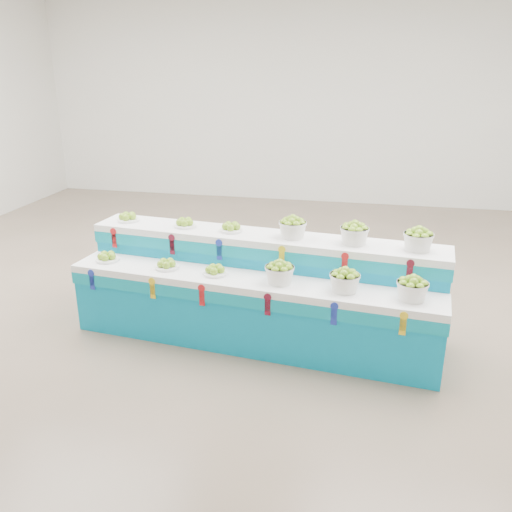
# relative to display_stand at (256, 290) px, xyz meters

# --- Properties ---
(ground) EXTENTS (10.00, 10.00, 0.00)m
(ground) POSITION_rel_display_stand_xyz_m (-0.52, 0.79, -0.51)
(ground) COLOR #6D5D4C
(ground) RESTS_ON ground
(back_wall) EXTENTS (10.00, 0.00, 10.00)m
(back_wall) POSITION_rel_display_stand_xyz_m (-0.52, 5.79, 1.49)
(back_wall) COLOR silver
(back_wall) RESTS_ON ground
(display_stand) EXTENTS (3.71, 1.33, 1.02)m
(display_stand) POSITION_rel_display_stand_xyz_m (0.00, 0.00, 0.00)
(display_stand) COLOR #0586B2
(display_stand) RESTS_ON ground
(plate_lower_left) EXTENTS (0.26, 0.26, 0.10)m
(plate_lower_left) POSITION_rel_display_stand_xyz_m (-1.55, -0.06, 0.26)
(plate_lower_left) COLOR white
(plate_lower_left) RESTS_ON display_stand
(plate_lower_mid) EXTENTS (0.26, 0.26, 0.10)m
(plate_lower_mid) POSITION_rel_display_stand_xyz_m (-0.87, -0.13, 0.26)
(plate_lower_mid) COLOR white
(plate_lower_mid) RESTS_ON display_stand
(plate_lower_right) EXTENTS (0.26, 0.26, 0.10)m
(plate_lower_right) POSITION_rel_display_stand_xyz_m (-0.36, -0.19, 0.26)
(plate_lower_right) COLOR white
(plate_lower_right) RESTS_ON display_stand
(basket_lower_left) EXTENTS (0.30, 0.30, 0.21)m
(basket_lower_left) POSITION_rel_display_stand_xyz_m (0.28, -0.26, 0.31)
(basket_lower_left) COLOR silver
(basket_lower_left) RESTS_ON display_stand
(basket_lower_mid) EXTENTS (0.30, 0.30, 0.21)m
(basket_lower_mid) POSITION_rel_display_stand_xyz_m (0.87, -0.32, 0.31)
(basket_lower_mid) COLOR silver
(basket_lower_mid) RESTS_ON display_stand
(basket_lower_right) EXTENTS (0.30, 0.30, 0.21)m
(basket_lower_right) POSITION_rel_display_stand_xyz_m (1.45, -0.39, 0.31)
(basket_lower_right) COLOR silver
(basket_lower_right) RESTS_ON display_stand
(plate_upper_left) EXTENTS (0.26, 0.26, 0.10)m
(plate_upper_left) POSITION_rel_display_stand_xyz_m (-1.50, 0.39, 0.56)
(plate_upper_left) COLOR white
(plate_upper_left) RESTS_ON display_stand
(plate_upper_mid) EXTENTS (0.26, 0.26, 0.10)m
(plate_upper_mid) POSITION_rel_display_stand_xyz_m (-0.82, 0.32, 0.56)
(plate_upper_mid) COLOR white
(plate_upper_mid) RESTS_ON display_stand
(plate_upper_right) EXTENTS (0.26, 0.26, 0.10)m
(plate_upper_right) POSITION_rel_display_stand_xyz_m (-0.31, 0.26, 0.56)
(plate_upper_right) COLOR white
(plate_upper_right) RESTS_ON display_stand
(basket_upper_left) EXTENTS (0.30, 0.30, 0.21)m
(basket_upper_left) POSITION_rel_display_stand_xyz_m (0.33, 0.19, 0.61)
(basket_upper_left) COLOR silver
(basket_upper_left) RESTS_ON display_stand
(basket_upper_mid) EXTENTS (0.30, 0.30, 0.21)m
(basket_upper_mid) POSITION_rel_display_stand_xyz_m (0.92, 0.12, 0.61)
(basket_upper_mid) COLOR silver
(basket_upper_mid) RESTS_ON display_stand
(basket_upper_right) EXTENTS (0.30, 0.30, 0.21)m
(basket_upper_right) POSITION_rel_display_stand_xyz_m (1.49, 0.06, 0.61)
(basket_upper_right) COLOR silver
(basket_upper_right) RESTS_ON display_stand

